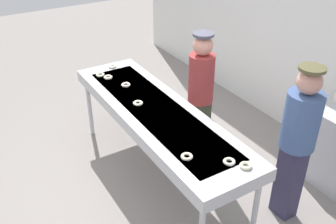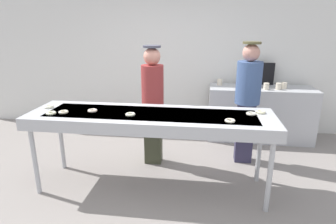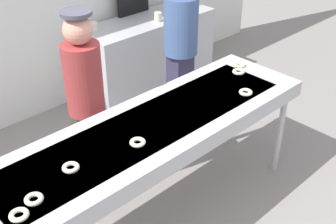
% 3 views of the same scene
% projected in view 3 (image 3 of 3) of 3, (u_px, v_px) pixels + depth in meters
% --- Properties ---
extents(ground_plane, '(16.00, 16.00, 0.00)m').
position_uv_depth(ground_plane, '(152.00, 221.00, 3.68)').
color(ground_plane, gray).
extents(fryer_conveyor, '(2.86, 0.80, 0.97)m').
position_uv_depth(fryer_conveyor, '(149.00, 134.00, 3.21)').
color(fryer_conveyor, '#B7BABF').
rests_on(fryer_conveyor, ground).
extents(sugar_donut_0, '(0.14, 0.14, 0.03)m').
position_uv_depth(sugar_donut_0, '(19.00, 215.00, 2.38)').
color(sugar_donut_0, '#F5F4C8').
rests_on(sugar_donut_0, fryer_conveyor).
extents(sugar_donut_2, '(0.14, 0.14, 0.03)m').
position_uv_depth(sugar_donut_2, '(34.00, 199.00, 2.49)').
color(sugar_donut_2, '#EFE5C2').
rests_on(sugar_donut_2, fryer_conveyor).
extents(sugar_donut_3, '(0.14, 0.14, 0.03)m').
position_uv_depth(sugar_donut_3, '(138.00, 142.00, 2.97)').
color(sugar_donut_3, '#EDF0CD').
rests_on(sugar_donut_3, fryer_conveyor).
extents(sugar_donut_4, '(0.12, 0.12, 0.03)m').
position_uv_depth(sugar_donut_4, '(71.00, 167.00, 2.74)').
color(sugar_donut_4, '#F5E1C8').
rests_on(sugar_donut_4, fryer_conveyor).
extents(sugar_donut_5, '(0.13, 0.13, 0.03)m').
position_uv_depth(sugar_donut_5, '(239.00, 65.00, 4.02)').
color(sugar_donut_5, '#F5F2C4').
rests_on(sugar_donut_5, fryer_conveyor).
extents(sugar_donut_6, '(0.14, 0.14, 0.03)m').
position_uv_depth(sugar_donut_6, '(239.00, 72.00, 3.89)').
color(sugar_donut_6, white).
rests_on(sugar_donut_6, fryer_conveyor).
extents(sugar_donut_7, '(0.15, 0.15, 0.03)m').
position_uv_depth(sugar_donut_7, '(246.00, 92.00, 3.57)').
color(sugar_donut_7, '#F8ECCE').
rests_on(sugar_donut_7, fryer_conveyor).
extents(worker_baker, '(0.31, 0.31, 1.69)m').
position_uv_depth(worker_baker, '(86.00, 100.00, 3.54)').
color(worker_baker, '#393C2A').
rests_on(worker_baker, ground).
extents(worker_assistant, '(0.35, 0.35, 1.74)m').
position_uv_depth(worker_assistant, '(181.00, 43.00, 4.41)').
color(worker_assistant, '#302D49').
rests_on(worker_assistant, ground).
extents(prep_counter, '(1.77, 0.63, 0.93)m').
position_uv_depth(prep_counter, '(148.00, 54.00, 5.49)').
color(prep_counter, '#B7BABF').
rests_on(prep_counter, ground).
extents(paper_cup_0, '(0.09, 0.09, 0.11)m').
position_uv_depth(paper_cup_0, '(158.00, 17.00, 5.14)').
color(paper_cup_0, beige).
rests_on(paper_cup_0, prep_counter).
extents(paper_cup_1, '(0.09, 0.09, 0.11)m').
position_uv_depth(paper_cup_1, '(171.00, 9.00, 5.39)').
color(paper_cup_1, beige).
rests_on(paper_cup_1, prep_counter).
extents(paper_cup_2, '(0.09, 0.09, 0.11)m').
position_uv_depth(paper_cup_2, '(169.00, 13.00, 5.28)').
color(paper_cup_2, beige).
rests_on(paper_cup_2, prep_counter).
extents(paper_cup_3, '(0.09, 0.09, 0.11)m').
position_uv_depth(paper_cup_3, '(94.00, 27.00, 4.86)').
color(paper_cup_3, beige).
rests_on(paper_cup_3, prep_counter).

